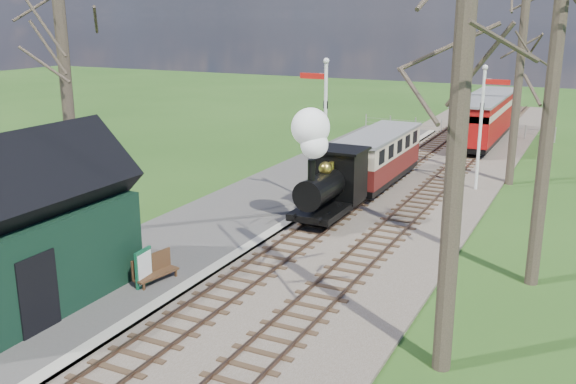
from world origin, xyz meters
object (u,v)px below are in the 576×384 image
at_px(red_carriage_a, 477,124).
at_px(semaphore_near, 324,124).
at_px(semaphore_far, 483,119).
at_px(coach, 378,155).
at_px(station_shed, 22,232).
at_px(bench, 154,269).
at_px(red_carriage_b, 493,112).
at_px(locomotive, 328,171).
at_px(sign_board, 144,267).
at_px(person, 129,255).

bearing_deg(red_carriage_a, semaphore_near, -102.63).
distance_m(semaphore_far, coach, 4.91).
relative_size(station_shed, bench, 4.15).
xyz_separation_m(red_carriage_a, red_carriage_b, (0.00, 5.50, 0.00)).
height_order(locomotive, red_carriage_b, locomotive).
bearing_deg(semaphore_near, bench, -98.81).
distance_m(red_carriage_b, sign_board, 30.56).
height_order(coach, sign_board, coach).
bearing_deg(semaphore_far, bench, -113.31).
relative_size(semaphore_far, locomotive, 1.28).
relative_size(station_shed, coach, 0.88).
height_order(semaphore_near, person, semaphore_near).
bearing_deg(locomotive, red_carriage_a, 80.93).
bearing_deg(station_shed, coach, 75.59).
relative_size(locomotive, bench, 2.94).
xyz_separation_m(coach, red_carriage_b, (2.60, 15.80, 0.14)).
bearing_deg(red_carriage_b, sign_board, -99.17).
distance_m(bench, person, 0.99).
bearing_deg(bench, semaphore_far, 66.69).
bearing_deg(station_shed, semaphore_far, 64.28).
bearing_deg(person, sign_board, -136.28).
height_order(bench, person, person).
distance_m(station_shed, semaphore_near, 12.58).
relative_size(semaphore_near, red_carriage_a, 1.09).
height_order(red_carriage_a, bench, red_carriage_a).
bearing_deg(coach, sign_board, -98.97).
height_order(semaphore_near, bench, semaphore_near).
distance_m(semaphore_near, coach, 5.23).
bearing_deg(locomotive, station_shed, -111.89).
distance_m(locomotive, coach, 6.09).
relative_size(red_carriage_a, sign_board, 5.19).
distance_m(semaphore_near, bench, 9.85).
height_order(red_carriage_b, sign_board, red_carriage_b).
relative_size(coach, red_carriage_a, 1.25).
bearing_deg(red_carriage_b, bench, -99.16).
bearing_deg(person, red_carriage_a, -34.29).
distance_m(red_carriage_a, sign_board, 25.15).
relative_size(locomotive, sign_board, 4.05).
xyz_separation_m(red_carriage_a, sign_board, (-4.87, -24.66, -0.90)).
height_order(station_shed, locomotive, station_shed).
height_order(semaphore_far, red_carriage_a, semaphore_far).
xyz_separation_m(station_shed, person, (1.14, 2.80, -1.44)).
distance_m(station_shed, red_carriage_b, 33.26).
bearing_deg(bench, red_carriage_b, 80.84).
bearing_deg(semaphore_near, locomotive, -60.44).
height_order(semaphore_far, sign_board, semaphore_far).
xyz_separation_m(semaphore_far, coach, (-4.37, -1.27, -1.84)).
distance_m(coach, person, 14.30).
bearing_deg(semaphore_near, coach, 80.76).
relative_size(sign_board, person, 0.88).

